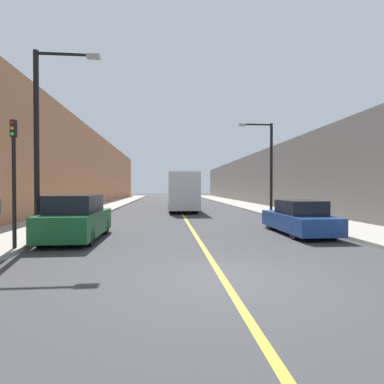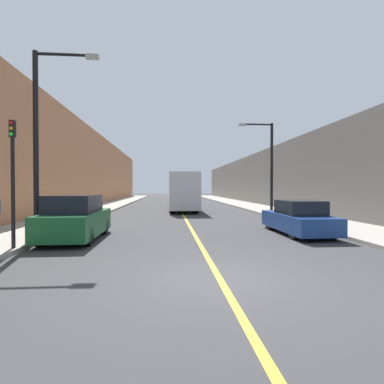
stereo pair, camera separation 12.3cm
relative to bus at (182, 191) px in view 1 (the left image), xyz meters
The scene contains 12 objects.
ground_plane 20.94m from the bus, 90.41° to the right, with size 200.00×200.00×0.00m, color #38383A.
sidewalk_left 12.23m from the bus, 130.98° to the left, with size 3.62×72.00×0.15m, color #9E998E.
sidewalk_right 12.04m from the bus, 50.10° to the left, with size 3.62×72.00×0.15m, color #9E998E.
building_row_left 15.11m from the bus, 142.12° to the left, with size 4.00×72.00×8.75m, color #B2724C.
building_row_right 14.72m from the bus, 38.60° to the left, with size 4.00×72.00×6.36m, color #66605B.
road_center_line 9.31m from the bus, 90.94° to the left, with size 0.16×72.00×0.01m, color gold.
bus is the anchor object (origin of this frame).
parked_suv_left 16.14m from the bus, 108.24° to the right, with size 1.93×4.45×1.81m.
car_right_near 15.33m from the bus, 72.75° to the right, with size 1.83×4.67×1.53m.
street_lamp_left 16.97m from the bus, 111.72° to the right, with size 2.51×0.24×7.23m.
street_lamp_right 9.14m from the bus, 48.40° to the right, with size 2.51×0.24×6.57m.
traffic_light 18.67m from the bus, 109.84° to the right, with size 0.16×0.18×4.13m.
Camera 1 is at (-1.32, -6.78, 2.11)m, focal length 28.00 mm.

